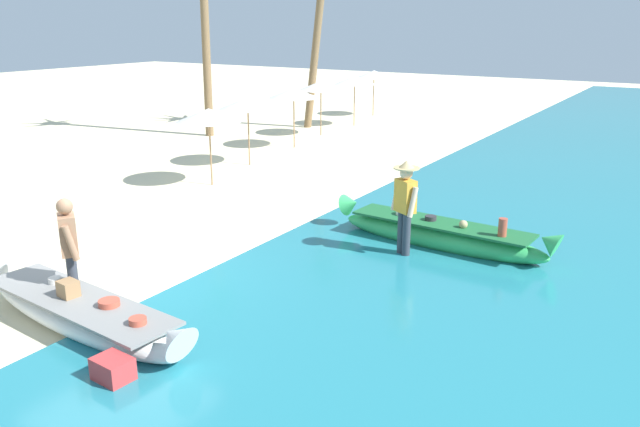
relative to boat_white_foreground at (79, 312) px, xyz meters
The scene contains 12 objects.
ground_plane 1.67m from the boat_white_foreground, 125.99° to the left, with size 80.00×80.00×0.00m, color beige.
boat_white_foreground is the anchor object (origin of this frame).
boat_green_midground 6.17m from the boat_white_foreground, 61.69° to the left, with size 4.23×0.95×0.83m.
person_vendor_hatted 5.39m from the boat_white_foreground, 61.40° to the left, with size 0.58×0.45×1.75m.
person_tourist_customer 0.91m from the boat_white_foreground, 146.80° to the left, with size 0.56×0.47×1.67m.
parasol_row_0 7.99m from the boat_white_foreground, 118.17° to the left, with size 1.60×1.60×1.91m.
parasol_row_1 10.31m from the boat_white_foreground, 115.06° to the left, with size 1.60×1.60×1.91m.
parasol_row_2 13.01m from the boat_white_foreground, 111.22° to the left, with size 1.60×1.60×1.91m.
parasol_row_3 15.41m from the boat_white_foreground, 109.61° to the left, with size 1.60×1.60×1.91m.
parasol_row_4 17.80m from the boat_white_foreground, 106.98° to the left, with size 1.60×1.60×1.91m.
parasol_row_5 20.67m from the boat_white_foreground, 106.33° to the left, with size 1.60×1.60×1.91m.
cooler_box 1.65m from the boat_white_foreground, 26.14° to the right, with size 0.43×0.33×0.36m, color #C63838.
Camera 1 is at (7.77, -6.24, 3.98)m, focal length 35.96 mm.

